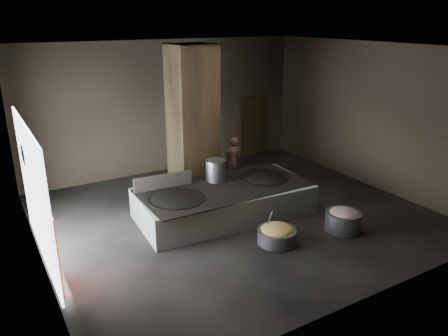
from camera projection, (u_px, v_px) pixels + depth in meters
floor at (235, 217)px, 12.11m from camera, size 10.00×9.00×0.10m
ceiling at (237, 45)px, 10.59m from camera, size 10.00×9.00×0.10m
back_wall at (166, 107)px, 15.05m from camera, size 10.00×0.10×4.50m
front_wall at (373, 195)px, 7.64m from camera, size 10.00×0.10×4.50m
left_wall at (27, 169)px, 8.93m from camera, size 0.10×9.00×4.50m
right_wall at (371, 115)px, 13.76m from camera, size 0.10×9.00×4.50m
pillar at (193, 123)px, 12.75m from camera, size 1.20×1.20×4.50m
hearth_platform at (224, 201)px, 11.97m from camera, size 4.80×2.53×0.81m
platform_cap at (224, 187)px, 11.84m from camera, size 4.57×2.19×0.03m
wok_left at (176, 201)px, 11.13m from camera, size 1.47×1.47×0.41m
wok_left_rim at (176, 199)px, 11.10m from camera, size 1.50×1.50×0.05m
wok_right at (264, 180)px, 12.55m from camera, size 1.37×1.37×0.39m
wok_right_rim at (264, 178)px, 12.52m from camera, size 1.40×1.40×0.05m
stock_pot at (216, 170)px, 12.21m from camera, size 0.57×0.57×0.61m
splash_guard at (163, 181)px, 11.69m from camera, size 1.63×0.16×0.41m
cook at (233, 160)px, 14.16m from camera, size 0.58×0.37×1.57m
veg_basin at (277, 236)px, 10.57m from camera, size 1.16×1.16×0.35m
veg_fill at (277, 229)px, 10.51m from camera, size 0.78×0.78×0.24m
ladle at (269, 221)px, 10.50m from camera, size 0.09×0.37×0.67m
meat_basin at (343, 221)px, 11.17m from camera, size 1.19×1.19×0.50m
meat_fill at (344, 214)px, 11.10m from camera, size 0.76×0.76×0.29m
doorway_near at (199, 135)px, 15.92m from camera, size 1.18×0.08×2.38m
doorway_near_glow at (199, 135)px, 16.14m from camera, size 0.83×0.04×1.95m
doorway_far at (253, 127)px, 17.07m from camera, size 1.18×0.08×2.38m
doorway_far_glow at (256, 127)px, 17.36m from camera, size 0.76×0.04×1.80m
left_opening at (35, 194)px, 9.36m from camera, size 0.04×4.20×3.10m
pavilion_sliver at (54, 251)px, 8.58m from camera, size 0.05×0.90×1.70m
tree_silhouette at (28, 154)px, 10.10m from camera, size 0.28×1.10×1.10m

